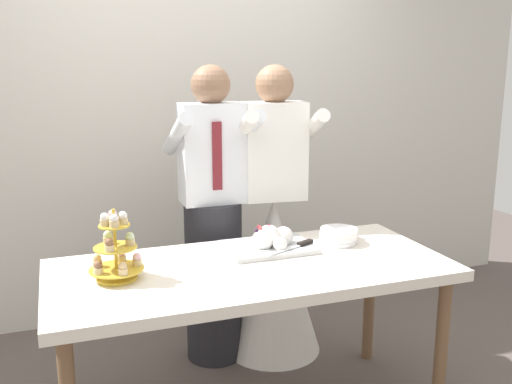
% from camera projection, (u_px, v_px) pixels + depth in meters
% --- Properties ---
extents(rear_wall, '(5.20, 0.10, 2.90)m').
position_uv_depth(rear_wall, '(180.00, 97.00, 3.71)').
color(rear_wall, beige).
rests_on(rear_wall, ground_plane).
extents(dessert_table, '(1.80, 0.80, 0.78)m').
position_uv_depth(dessert_table, '(251.00, 280.00, 2.59)').
color(dessert_table, silver).
rests_on(dessert_table, ground_plane).
extents(cupcake_stand, '(0.23, 0.23, 0.31)m').
position_uv_depth(cupcake_stand, '(116.00, 252.00, 2.38)').
color(cupcake_stand, gold).
rests_on(cupcake_stand, dessert_table).
extents(main_cake_tray, '(0.43, 0.32, 0.13)m').
position_uv_depth(main_cake_tray, '(270.00, 241.00, 2.78)').
color(main_cake_tray, silver).
rests_on(main_cake_tray, dessert_table).
extents(plate_stack, '(0.20, 0.19, 0.08)m').
position_uv_depth(plate_stack, '(338.00, 236.00, 2.88)').
color(plate_stack, white).
rests_on(plate_stack, dessert_table).
extents(person_groom, '(0.46, 0.49, 1.66)m').
position_uv_depth(person_groom, '(214.00, 232.00, 3.17)').
color(person_groom, '#232328').
rests_on(person_groom, ground_plane).
extents(person_bride, '(0.56, 0.56, 1.66)m').
position_uv_depth(person_bride, '(273.00, 255.00, 3.29)').
color(person_bride, white).
rests_on(person_bride, ground_plane).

